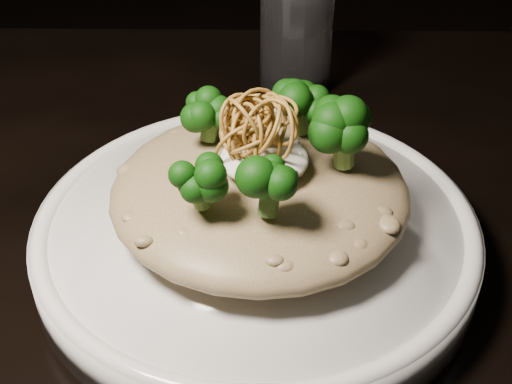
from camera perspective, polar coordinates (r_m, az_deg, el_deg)
table at (r=0.56m, az=6.49°, el=-12.11°), size 1.10×0.80×0.75m
plate at (r=0.50m, az=0.00°, el=-3.63°), size 0.30×0.30×0.03m
risotto at (r=0.48m, az=0.30°, el=0.10°), size 0.20×0.20×0.04m
broccoli at (r=0.44m, az=0.55°, el=4.45°), size 0.14×0.14×0.05m
cheese at (r=0.45m, az=0.66°, el=2.65°), size 0.06×0.06×0.02m
shallots at (r=0.45m, az=0.03°, el=6.10°), size 0.06×0.06×0.04m
drinking_glass at (r=0.69m, az=3.25°, el=12.83°), size 0.08×0.08×0.12m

